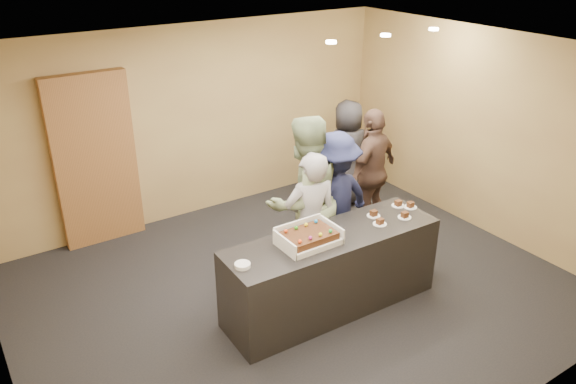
% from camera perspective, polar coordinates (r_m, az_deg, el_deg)
% --- Properties ---
extents(room, '(6.04, 6.00, 2.70)m').
position_cam_1_polar(room, '(5.93, 0.79, 0.84)').
color(room, black).
rests_on(room, ground).
extents(serving_counter, '(2.42, 0.76, 0.90)m').
position_cam_1_polar(serving_counter, '(6.11, 4.45, -8.09)').
color(serving_counter, black).
rests_on(serving_counter, floor).
extents(storage_cabinet, '(1.02, 0.15, 2.24)m').
position_cam_1_polar(storage_cabinet, '(7.54, -18.99, 3.00)').
color(storage_cabinet, brown).
rests_on(storage_cabinet, floor).
extents(cake_box, '(0.60, 0.42, 0.18)m').
position_cam_1_polar(cake_box, '(5.70, 1.99, -4.80)').
color(cake_box, white).
rests_on(cake_box, serving_counter).
extents(sheet_cake, '(0.51, 0.35, 0.11)m').
position_cam_1_polar(sheet_cake, '(5.66, 2.13, -4.43)').
color(sheet_cake, '#3F1D0E').
rests_on(sheet_cake, cake_box).
extents(plate_stack, '(0.15, 0.15, 0.04)m').
position_cam_1_polar(plate_stack, '(5.35, -4.65, -7.42)').
color(plate_stack, white).
rests_on(plate_stack, serving_counter).
extents(slice_a, '(0.15, 0.15, 0.07)m').
position_cam_1_polar(slice_a, '(6.14, 9.32, -3.06)').
color(slice_a, white).
rests_on(slice_a, serving_counter).
extents(slice_b, '(0.15, 0.15, 0.07)m').
position_cam_1_polar(slice_b, '(6.30, 8.69, -2.24)').
color(slice_b, white).
rests_on(slice_b, serving_counter).
extents(slice_c, '(0.15, 0.15, 0.07)m').
position_cam_1_polar(slice_c, '(6.33, 11.76, -2.37)').
color(slice_c, white).
rests_on(slice_c, serving_counter).
extents(slice_d, '(0.15, 0.15, 0.07)m').
position_cam_1_polar(slice_d, '(6.58, 11.13, -1.21)').
color(slice_d, white).
rests_on(slice_d, serving_counter).
extents(slice_e, '(0.15, 0.15, 0.07)m').
position_cam_1_polar(slice_e, '(6.57, 12.32, -1.36)').
color(slice_e, white).
rests_on(slice_e, serving_counter).
extents(person_server_grey, '(0.69, 0.54, 1.67)m').
position_cam_1_polar(person_server_grey, '(6.24, 2.31, -3.14)').
color(person_server_grey, '#98989C').
rests_on(person_server_grey, floor).
extents(person_sage_man, '(1.00, 0.80, 1.99)m').
position_cam_1_polar(person_sage_man, '(6.37, 1.61, -0.87)').
color(person_sage_man, gray).
rests_on(person_sage_man, floor).
extents(person_navy_man, '(1.16, 0.74, 1.72)m').
position_cam_1_polar(person_navy_man, '(6.68, 4.60, -0.96)').
color(person_navy_man, '#1B1F43').
rests_on(person_navy_man, floor).
extents(person_brown_extra, '(1.09, 0.70, 1.73)m').
position_cam_1_polar(person_brown_extra, '(7.57, 8.55, 2.09)').
color(person_brown_extra, brown).
rests_on(person_brown_extra, floor).
extents(person_dark_suit, '(0.89, 0.71, 1.59)m').
position_cam_1_polar(person_dark_suit, '(8.36, 6.03, 3.97)').
color(person_dark_suit, '#28272C').
rests_on(person_dark_suit, floor).
extents(ceiling_spotlights, '(1.72, 0.12, 0.03)m').
position_cam_1_polar(ceiling_spotlights, '(6.89, 9.88, 15.43)').
color(ceiling_spotlights, '#FFEAC6').
rests_on(ceiling_spotlights, ceiling).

